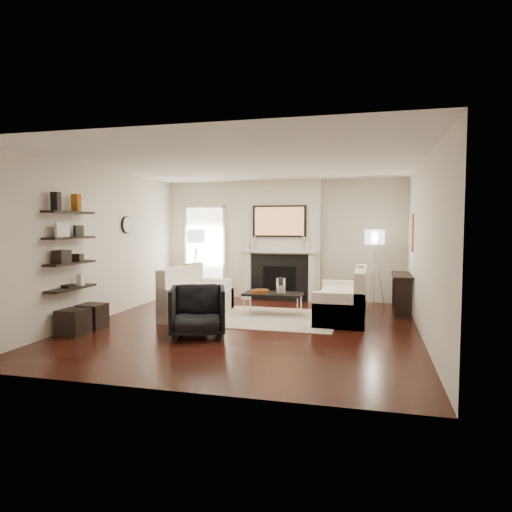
% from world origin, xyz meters
% --- Properties ---
extents(room_envelope, '(6.00, 6.00, 6.00)m').
position_xyz_m(room_envelope, '(0.00, 0.00, 1.35)').
color(room_envelope, black).
rests_on(room_envelope, ground).
extents(chimney_breast, '(1.80, 0.25, 2.70)m').
position_xyz_m(chimney_breast, '(0.00, 2.88, 1.35)').
color(chimney_breast, silver).
rests_on(chimney_breast, floor).
extents(fireplace_surround, '(1.30, 0.02, 1.04)m').
position_xyz_m(fireplace_surround, '(0.00, 2.74, 0.52)').
color(fireplace_surround, black).
rests_on(fireplace_surround, floor).
extents(firebox, '(0.75, 0.02, 0.65)m').
position_xyz_m(firebox, '(0.00, 2.73, 0.45)').
color(firebox, black).
rests_on(firebox, floor).
extents(mantel_pilaster_l, '(0.12, 0.08, 1.10)m').
position_xyz_m(mantel_pilaster_l, '(-0.72, 2.71, 0.55)').
color(mantel_pilaster_l, white).
rests_on(mantel_pilaster_l, floor).
extents(mantel_pilaster_r, '(0.12, 0.08, 1.10)m').
position_xyz_m(mantel_pilaster_r, '(0.72, 2.71, 0.55)').
color(mantel_pilaster_r, white).
rests_on(mantel_pilaster_r, floor).
extents(mantel_shelf, '(1.70, 0.18, 0.07)m').
position_xyz_m(mantel_shelf, '(0.00, 2.69, 1.12)').
color(mantel_shelf, white).
rests_on(mantel_shelf, chimney_breast).
extents(tv_body, '(1.20, 0.06, 0.70)m').
position_xyz_m(tv_body, '(0.00, 2.71, 1.78)').
color(tv_body, black).
rests_on(tv_body, chimney_breast).
extents(tv_screen, '(1.10, 0.00, 0.62)m').
position_xyz_m(tv_screen, '(0.00, 2.68, 1.78)').
color(tv_screen, '#BF723F').
rests_on(tv_screen, tv_body).
extents(candlestick_l_tall, '(0.04, 0.04, 0.30)m').
position_xyz_m(candlestick_l_tall, '(-0.55, 2.70, 1.30)').
color(candlestick_l_tall, silver).
rests_on(candlestick_l_tall, mantel_shelf).
extents(candlestick_l_short, '(0.04, 0.04, 0.24)m').
position_xyz_m(candlestick_l_short, '(-0.68, 2.70, 1.27)').
color(candlestick_l_short, silver).
rests_on(candlestick_l_short, mantel_shelf).
extents(candlestick_r_tall, '(0.04, 0.04, 0.30)m').
position_xyz_m(candlestick_r_tall, '(0.55, 2.70, 1.30)').
color(candlestick_r_tall, silver).
rests_on(candlestick_r_tall, mantel_shelf).
extents(candlestick_r_short, '(0.04, 0.04, 0.24)m').
position_xyz_m(candlestick_r_short, '(0.68, 2.70, 1.27)').
color(candlestick_r_short, silver).
rests_on(candlestick_r_short, mantel_shelf).
extents(hallway_panel, '(0.90, 0.02, 2.10)m').
position_xyz_m(hallway_panel, '(-1.85, 2.98, 1.05)').
color(hallway_panel, white).
rests_on(hallway_panel, floor).
extents(door_trim_l, '(0.06, 0.06, 2.16)m').
position_xyz_m(door_trim_l, '(-2.33, 2.96, 1.05)').
color(door_trim_l, white).
rests_on(door_trim_l, floor).
extents(door_trim_r, '(0.06, 0.06, 2.16)m').
position_xyz_m(door_trim_r, '(-1.37, 2.96, 1.05)').
color(door_trim_r, white).
rests_on(door_trim_r, floor).
extents(door_trim_top, '(1.02, 0.06, 0.06)m').
position_xyz_m(door_trim_top, '(-1.85, 2.96, 2.13)').
color(door_trim_top, white).
rests_on(door_trim_top, wall_back).
extents(rug, '(2.60, 2.00, 0.01)m').
position_xyz_m(rug, '(0.11, 0.81, 0.01)').
color(rug, '#B9A797').
rests_on(rug, floor).
extents(loveseat_left_base, '(0.85, 1.80, 0.42)m').
position_xyz_m(loveseat_left_base, '(-1.15, 0.73, 0.21)').
color(loveseat_left_base, white).
rests_on(loveseat_left_base, floor).
extents(loveseat_left_back, '(0.18, 1.80, 0.80)m').
position_xyz_m(loveseat_left_back, '(-1.49, 0.73, 0.53)').
color(loveseat_left_back, white).
rests_on(loveseat_left_back, floor).
extents(loveseat_left_arm_n, '(0.85, 0.18, 0.60)m').
position_xyz_m(loveseat_left_arm_n, '(-1.15, -0.08, 0.30)').
color(loveseat_left_arm_n, white).
rests_on(loveseat_left_arm_n, floor).
extents(loveseat_left_arm_s, '(0.85, 0.18, 0.60)m').
position_xyz_m(loveseat_left_arm_s, '(-1.15, 1.54, 0.30)').
color(loveseat_left_arm_s, white).
rests_on(loveseat_left_arm_s, floor).
extents(loveseat_left_cushion, '(0.63, 1.44, 0.10)m').
position_xyz_m(loveseat_left_cushion, '(-1.10, 0.73, 0.47)').
color(loveseat_left_cushion, white).
rests_on(loveseat_left_cushion, loveseat_left_base).
extents(pillow_left_orange, '(0.10, 0.42, 0.42)m').
position_xyz_m(pillow_left_orange, '(-1.49, 1.03, 0.73)').
color(pillow_left_orange, '#8E4A11').
rests_on(pillow_left_orange, loveseat_left_cushion).
extents(pillow_left_charcoal, '(0.10, 0.40, 0.40)m').
position_xyz_m(pillow_left_charcoal, '(-1.49, 0.43, 0.72)').
color(pillow_left_charcoal, black).
rests_on(pillow_left_charcoal, loveseat_left_cushion).
extents(loveseat_right_base, '(0.85, 1.80, 0.42)m').
position_xyz_m(loveseat_right_base, '(1.48, 1.05, 0.21)').
color(loveseat_right_base, white).
rests_on(loveseat_right_base, floor).
extents(loveseat_right_back, '(0.18, 1.80, 0.80)m').
position_xyz_m(loveseat_right_back, '(1.81, 1.05, 0.53)').
color(loveseat_right_back, white).
rests_on(loveseat_right_back, floor).
extents(loveseat_right_arm_n, '(0.85, 0.18, 0.60)m').
position_xyz_m(loveseat_right_arm_n, '(1.48, 0.24, 0.30)').
color(loveseat_right_arm_n, white).
rests_on(loveseat_right_arm_n, floor).
extents(loveseat_right_arm_s, '(0.85, 0.18, 0.60)m').
position_xyz_m(loveseat_right_arm_s, '(1.48, 1.86, 0.30)').
color(loveseat_right_arm_s, white).
rests_on(loveseat_right_arm_s, floor).
extents(loveseat_right_cushion, '(0.63, 1.44, 0.10)m').
position_xyz_m(loveseat_right_cushion, '(1.43, 1.05, 0.47)').
color(loveseat_right_cushion, white).
rests_on(loveseat_right_cushion, loveseat_right_base).
extents(pillow_right_orange, '(0.10, 0.42, 0.42)m').
position_xyz_m(pillow_right_orange, '(1.81, 1.35, 0.73)').
color(pillow_right_orange, '#8E4A11').
rests_on(pillow_right_orange, loveseat_right_cushion).
extents(pillow_right_charcoal, '(0.10, 0.40, 0.40)m').
position_xyz_m(pillow_right_charcoal, '(1.81, 0.75, 0.72)').
color(pillow_right_charcoal, black).
rests_on(pillow_right_charcoal, loveseat_right_cushion).
extents(coffee_table, '(1.10, 0.55, 0.04)m').
position_xyz_m(coffee_table, '(0.20, 1.11, 0.40)').
color(coffee_table, black).
rests_on(coffee_table, floor).
extents(coffee_leg_nw, '(0.02, 0.02, 0.38)m').
position_xyz_m(coffee_leg_nw, '(-0.30, 0.89, 0.19)').
color(coffee_leg_nw, silver).
rests_on(coffee_leg_nw, floor).
extents(coffee_leg_ne, '(0.02, 0.02, 0.38)m').
position_xyz_m(coffee_leg_ne, '(0.70, 0.89, 0.19)').
color(coffee_leg_ne, silver).
rests_on(coffee_leg_ne, floor).
extents(coffee_leg_sw, '(0.02, 0.02, 0.38)m').
position_xyz_m(coffee_leg_sw, '(-0.30, 1.33, 0.19)').
color(coffee_leg_sw, silver).
rests_on(coffee_leg_sw, floor).
extents(coffee_leg_se, '(0.02, 0.02, 0.38)m').
position_xyz_m(coffee_leg_se, '(0.70, 1.33, 0.19)').
color(coffee_leg_se, silver).
rests_on(coffee_leg_se, floor).
extents(hurricane_glass, '(0.17, 0.17, 0.30)m').
position_xyz_m(hurricane_glass, '(0.35, 1.11, 0.56)').
color(hurricane_glass, white).
rests_on(hurricane_glass, coffee_table).
extents(hurricane_candle, '(0.09, 0.09, 0.13)m').
position_xyz_m(hurricane_candle, '(0.35, 1.11, 0.50)').
color(hurricane_candle, white).
rests_on(hurricane_candle, coffee_table).
extents(copper_bowl, '(0.34, 0.34, 0.06)m').
position_xyz_m(copper_bowl, '(-0.05, 1.11, 0.45)').
color(copper_bowl, '#9E4E1A').
rests_on(copper_bowl, coffee_table).
extents(armchair, '(1.03, 1.00, 0.84)m').
position_xyz_m(armchair, '(-0.58, -0.74, 0.42)').
color(armchair, black).
rests_on(armchair, floor).
extents(lamp_left_post, '(0.02, 0.02, 1.20)m').
position_xyz_m(lamp_left_post, '(-1.85, 2.39, 0.60)').
color(lamp_left_post, silver).
rests_on(lamp_left_post, floor).
extents(lamp_left_shade, '(0.40, 0.40, 0.30)m').
position_xyz_m(lamp_left_shade, '(-1.85, 2.39, 1.45)').
color(lamp_left_shade, white).
rests_on(lamp_left_shade, lamp_left_post).
extents(lamp_left_leg_a, '(0.25, 0.02, 1.23)m').
position_xyz_m(lamp_left_leg_a, '(-1.74, 2.39, 0.60)').
color(lamp_left_leg_a, silver).
rests_on(lamp_left_leg_a, floor).
extents(lamp_left_leg_b, '(0.14, 0.22, 1.23)m').
position_xyz_m(lamp_left_leg_b, '(-1.91, 2.48, 0.60)').
color(lamp_left_leg_b, silver).
rests_on(lamp_left_leg_b, floor).
extents(lamp_left_leg_c, '(0.14, 0.22, 1.23)m').
position_xyz_m(lamp_left_leg_c, '(-1.91, 2.29, 0.60)').
color(lamp_left_leg_c, silver).
rests_on(lamp_left_leg_c, floor).
extents(lamp_right_post, '(0.02, 0.02, 1.20)m').
position_xyz_m(lamp_right_post, '(2.05, 2.51, 0.60)').
color(lamp_right_post, silver).
rests_on(lamp_right_post, floor).
extents(lamp_right_shade, '(0.40, 0.40, 0.30)m').
position_xyz_m(lamp_right_shade, '(2.05, 2.51, 1.45)').
color(lamp_right_shade, white).
rests_on(lamp_right_shade, lamp_right_post).
extents(lamp_right_leg_a, '(0.25, 0.02, 1.23)m').
position_xyz_m(lamp_right_leg_a, '(2.16, 2.51, 0.60)').
color(lamp_right_leg_a, silver).
rests_on(lamp_right_leg_a, floor).
extents(lamp_right_leg_b, '(0.14, 0.22, 1.23)m').
position_xyz_m(lamp_right_leg_b, '(2.00, 2.61, 0.60)').
color(lamp_right_leg_b, silver).
rests_on(lamp_right_leg_b, floor).
extents(lamp_right_leg_c, '(0.14, 0.22, 1.23)m').
position_xyz_m(lamp_right_leg_c, '(1.99, 2.42, 0.60)').
color(lamp_right_leg_c, silver).
rests_on(lamp_right_leg_c, floor).
extents(console_top, '(0.35, 1.20, 0.04)m').
position_xyz_m(console_top, '(2.57, 1.95, 0.73)').
color(console_top, black).
rests_on(console_top, floor).
extents(console_leg_n, '(0.30, 0.04, 0.71)m').
position_xyz_m(console_leg_n, '(2.57, 1.40, 0.35)').
color(console_leg_n, black).
rests_on(console_leg_n, floor).
extents(console_leg_s, '(0.30, 0.04, 0.71)m').
position_xyz_m(console_leg_s, '(2.57, 2.50, 0.35)').
color(console_leg_s, black).
rests_on(console_leg_s, floor).
extents(wall_art, '(0.03, 0.70, 0.70)m').
position_xyz_m(wall_art, '(2.73, 2.05, 1.55)').
color(wall_art, '#A46B52').
rests_on(wall_art, wall_right).
extents(shelf_bottom, '(0.25, 1.00, 0.03)m').
position_xyz_m(shelf_bottom, '(-2.62, -1.00, 0.70)').
color(shelf_bottom, black).
rests_on(shelf_bottom, wall_left).
extents(shelf_lower, '(0.25, 1.00, 0.04)m').
position_xyz_m(shelf_lower, '(-2.62, -1.00, 1.10)').
color(shelf_lower, black).
rests_on(shelf_lower, wall_left).
extents(shelf_upper, '(0.25, 1.00, 0.04)m').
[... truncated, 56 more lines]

